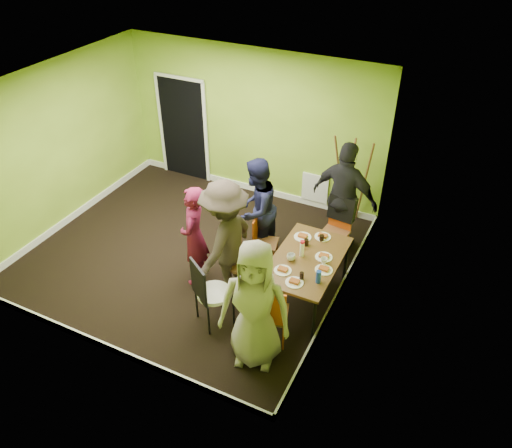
{
  "coord_description": "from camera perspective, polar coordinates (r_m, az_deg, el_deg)",
  "views": [
    {
      "loc": [
        3.78,
        -5.36,
        5.13
      ],
      "look_at": [
        1.17,
        0.0,
        0.95
      ],
      "focal_mm": 35.0,
      "sensor_mm": 36.0,
      "label": 1
    }
  ],
  "objects": [
    {
      "name": "orange_bottle",
      "position": [
        7.14,
        5.45,
        -2.61
      ],
      "size": [
        0.03,
        0.03,
        0.08
      ],
      "primitive_type": "cylinder",
      "color": "#CA5113",
      "rests_on": "dining_table"
    },
    {
      "name": "plate_far_front",
      "position": [
        6.59,
        4.41,
        -6.69
      ],
      "size": [
        0.24,
        0.24,
        0.01
      ],
      "primitive_type": "cylinder",
      "color": "white",
      "rests_on": "dining_table"
    },
    {
      "name": "cup_a",
      "position": [
        6.93,
        4.02,
        -3.8
      ],
      "size": [
        0.12,
        0.12,
        0.09
      ],
      "primitive_type": "imported",
      "color": "white",
      "rests_on": "dining_table"
    },
    {
      "name": "plate_wall_back",
      "position": [
        7.04,
        7.75,
        -3.77
      ],
      "size": [
        0.24,
        0.24,
        0.01
      ],
      "primitive_type": "cylinder",
      "color": "white",
      "rests_on": "dining_table"
    },
    {
      "name": "room_walls",
      "position": [
        7.8,
        -7.78,
        2.6
      ],
      "size": [
        5.04,
        4.54,
        2.82
      ],
      "color": "olive",
      "rests_on": "ground"
    },
    {
      "name": "plate_wall_front",
      "position": [
        6.82,
        7.75,
        -5.22
      ],
      "size": [
        0.24,
        0.24,
        0.01
      ],
      "primitive_type": "cylinder",
      "color": "white",
      "rests_on": "dining_table"
    },
    {
      "name": "person_front_end",
      "position": [
        6.05,
        -0.12,
        -9.29
      ],
      "size": [
        1.0,
        0.77,
        1.81
      ],
      "primitive_type": "imported",
      "rotation": [
        0.0,
        0.0,
        0.25
      ],
      "color": "gray",
      "rests_on": "ground"
    },
    {
      "name": "glass_back",
      "position": [
        7.33,
        7.51,
        -1.59
      ],
      "size": [
        0.07,
        0.07,
        0.09
      ],
      "primitive_type": "cylinder",
      "color": "black",
      "rests_on": "dining_table"
    },
    {
      "name": "person_left_far",
      "position": [
        7.79,
        0.02,
        1.72
      ],
      "size": [
        0.68,
        0.85,
        1.7
      ],
      "primitive_type": "imported",
      "rotation": [
        0.0,
        0.0,
        -1.61
      ],
      "color": "#161838",
      "rests_on": "ground"
    },
    {
      "name": "glass_mid",
      "position": [
        7.21,
        5.77,
        -2.11
      ],
      "size": [
        0.07,
        0.07,
        0.1
      ],
      "primitive_type": "cylinder",
      "color": "black",
      "rests_on": "dining_table"
    },
    {
      "name": "chair_left_near",
      "position": [
        7.2,
        -1.63,
        -3.94
      ],
      "size": [
        0.45,
        0.45,
        1.08
      ],
      "rotation": [
        0.0,
        0.0,
        -1.56
      ],
      "color": "#CA5113",
      "rests_on": "ground"
    },
    {
      "name": "ground",
      "position": [
        8.33,
        -7.27,
        -3.33
      ],
      "size": [
        5.0,
        5.0,
        0.0
      ],
      "primitive_type": "plane",
      "color": "black",
      "rests_on": "ground"
    },
    {
      "name": "plate_near_right",
      "position": [
        6.76,
        3.07,
        -5.33
      ],
      "size": [
        0.24,
        0.24,
        0.01
      ],
      "primitive_type": "cylinder",
      "color": "white",
      "rests_on": "dining_table"
    },
    {
      "name": "person_standing",
      "position": [
        7.34,
        -7.08,
        -1.38
      ],
      "size": [
        0.55,
        0.68,
        1.61
      ],
      "primitive_type": "imported",
      "rotation": [
        0.0,
        0.0,
        -1.26
      ],
      "color": "maroon",
      "rests_on": "ground"
    },
    {
      "name": "blue_bottle",
      "position": [
        6.58,
        7.15,
        -6.0
      ],
      "size": [
        0.07,
        0.07,
        0.18
      ],
      "primitive_type": "cylinder",
      "color": "#183BB5",
      "rests_on": "dining_table"
    },
    {
      "name": "chair_left_far",
      "position": [
        7.78,
        0.64,
        -1.63
      ],
      "size": [
        0.43,
        0.43,
        0.87
      ],
      "rotation": [
        0.0,
        0.0,
        -1.34
      ],
      "color": "#CA5113",
      "rests_on": "ground"
    },
    {
      "name": "thermos",
      "position": [
        6.97,
        5.27,
        -2.9
      ],
      "size": [
        0.06,
        0.06,
        0.23
      ],
      "primitive_type": "cylinder",
      "color": "white",
      "rests_on": "dining_table"
    },
    {
      "name": "dining_table",
      "position": [
        7.03,
        5.8,
        -4.3
      ],
      "size": [
        0.9,
        1.5,
        0.75
      ],
      "color": "black",
      "rests_on": "ground"
    },
    {
      "name": "chair_back_end",
      "position": [
        7.98,
        9.62,
        1.07
      ],
      "size": [
        0.47,
        0.54,
        1.04
      ],
      "rotation": [
        0.0,
        0.0,
        3.03
      ],
      "color": "#CA5113",
      "rests_on": "ground"
    },
    {
      "name": "glass_front",
      "position": [
        6.63,
        5.24,
        -5.92
      ],
      "size": [
        0.06,
        0.06,
        0.11
      ],
      "primitive_type": "cylinder",
      "color": "black",
      "rests_on": "dining_table"
    },
    {
      "name": "chair_front_end",
      "position": [
        6.45,
        1.76,
        -10.13
      ],
      "size": [
        0.51,
        0.51,
        0.99
      ],
      "rotation": [
        0.0,
        0.0,
        0.3
      ],
      "color": "#CA5113",
      "rests_on": "ground"
    },
    {
      "name": "chair_bentwood",
      "position": [
        6.72,
        -5.43,
        -7.57
      ],
      "size": [
        0.58,
        0.58,
        1.08
      ],
      "rotation": [
        0.0,
        0.0,
        -0.58
      ],
      "color": "black",
      "rests_on": "ground"
    },
    {
      "name": "plate_far_back",
      "position": [
        7.42,
        7.63,
        -1.46
      ],
      "size": [
        0.24,
        0.24,
        0.01
      ],
      "primitive_type": "cylinder",
      "color": "white",
      "rests_on": "dining_table"
    },
    {
      "name": "person_left_near",
      "position": [
        7.0,
        -3.54,
        -1.91
      ],
      "size": [
        0.77,
        1.25,
        1.86
      ],
      "primitive_type": "imported",
      "rotation": [
        0.0,
        0.0,
        -1.64
      ],
      "color": "#302720",
      "rests_on": "ground"
    },
    {
      "name": "easel",
      "position": [
        8.66,
        10.74,
        4.65
      ],
      "size": [
        0.68,
        0.64,
        1.69
      ],
      "color": "brown",
      "rests_on": "ground"
    },
    {
      "name": "person_back_end",
      "position": [
        8.01,
        10.08,
        2.93
      ],
      "size": [
        1.18,
        0.66,
        1.89
      ],
      "primitive_type": "imported",
      "rotation": [
        0.0,
        0.0,
        2.96
      ],
      "color": "black",
      "rests_on": "ground"
    },
    {
      "name": "cup_b",
      "position": [
        6.91,
        7.76,
        -4.19
      ],
      "size": [
        0.1,
        0.1,
        0.09
      ],
      "primitive_type": "imported",
      "color": "white",
      "rests_on": "dining_table"
    },
    {
      "name": "plate_near_left",
      "position": [
        7.38,
        5.35,
        -1.49
      ],
      "size": [
        0.26,
        0.26,
        0.01
      ],
      "primitive_type": "cylinder",
      "color": "white",
      "rests_on": "dining_table"
    }
  ]
}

